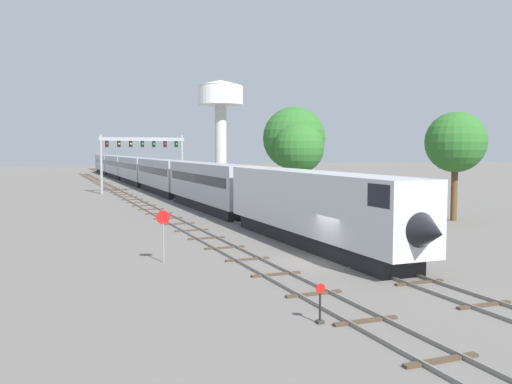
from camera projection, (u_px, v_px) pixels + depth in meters
ground_plane at (320, 262)px, 30.39m from camera, size 400.00×400.00×0.00m
track_main at (149, 189)px, 86.71m from camera, size 2.60×200.00×0.16m
track_near at (135, 201)px, 66.15m from camera, size 2.60×160.00×0.16m
passenger_train at (146, 172)px, 88.71m from camera, size 3.04×137.04×4.80m
signal_gantry at (142, 150)px, 78.72m from camera, size 12.10×0.49×8.28m
water_tower at (221, 101)px, 122.39m from camera, size 10.18×10.18×21.55m
switch_stand at (320, 309)px, 19.65m from camera, size 0.36×0.24×1.46m
stop_sign at (163, 229)px, 30.18m from camera, size 0.76×0.08×2.88m
trackside_tree_left at (456, 143)px, 47.69m from camera, size 5.24×5.24×9.47m
trackside_tree_mid at (299, 148)px, 68.12m from camera, size 6.27×6.27×9.53m
trackside_tree_right at (294, 138)px, 71.04m from camera, size 8.06×8.06×11.69m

